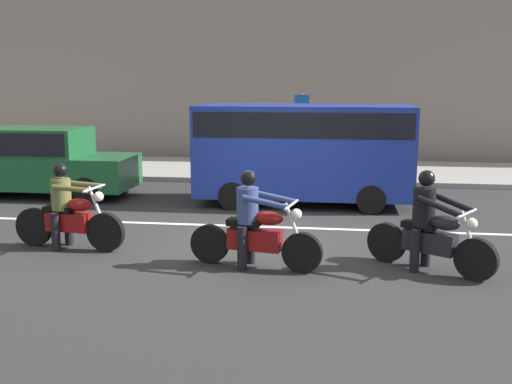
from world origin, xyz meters
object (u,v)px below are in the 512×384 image
object	(u,v)px
parked_sedan_forest_green	(43,161)
street_sign_post	(302,125)
parked_van_cobalt_blue	(304,147)
motorcycle_with_rider_denim_blue	(254,228)
motorcycle_with_rider_black_leather	(429,230)
motorcycle_with_rider_olive	(68,213)
pedestrian_bystander	(388,140)

from	to	relation	value
parked_sedan_forest_green	street_sign_post	distance (m)	7.25
parked_van_cobalt_blue	street_sign_post	size ratio (longest dim) A/B	2.11
motorcycle_with_rider_denim_blue	parked_sedan_forest_green	bearing A→B (deg)	139.88
motorcycle_with_rider_black_leather	motorcycle_with_rider_olive	distance (m)	6.05
motorcycle_with_rider_olive	parked_sedan_forest_green	xyz separation A→B (m)	(-2.70, 4.47, 0.26)
motorcycle_with_rider_denim_blue	parked_sedan_forest_green	world-z (taller)	parked_sedan_forest_green
motorcycle_with_rider_black_leather	parked_sedan_forest_green	distance (m)	10.02
motorcycle_with_rider_black_leather	street_sign_post	world-z (taller)	street_sign_post
parked_van_cobalt_blue	street_sign_post	xyz separation A→B (m)	(-0.26, 3.70, 0.23)
motorcycle_with_rider_black_leather	parked_sedan_forest_green	world-z (taller)	parked_sedan_forest_green
street_sign_post	pedestrian_bystander	world-z (taller)	street_sign_post
motorcycle_with_rider_black_leather	pedestrian_bystander	size ratio (longest dim) A/B	1.06
motorcycle_with_rider_olive	pedestrian_bystander	distance (m)	10.35
street_sign_post	parked_van_cobalt_blue	bearing A→B (deg)	-85.92
parked_van_cobalt_blue	street_sign_post	world-z (taller)	street_sign_post
parked_sedan_forest_green	pedestrian_bystander	bearing A→B (deg)	23.79
motorcycle_with_rider_olive	street_sign_post	bearing A→B (deg)	65.97
street_sign_post	pedestrian_bystander	xyz separation A→B (m)	(2.53, 0.32, -0.43)
motorcycle_with_rider_black_leather	pedestrian_bystander	xyz separation A→B (m)	(0.07, 8.78, 0.51)
motorcycle_with_rider_olive	motorcycle_with_rider_denim_blue	bearing A→B (deg)	-10.77
motorcycle_with_rider_denim_blue	parked_van_cobalt_blue	size ratio (longest dim) A/B	0.43
parked_sedan_forest_green	motorcycle_with_rider_denim_blue	bearing A→B (deg)	-40.12
motorcycle_with_rider_black_leather	pedestrian_bystander	distance (m)	8.79
motorcycle_with_rider_denim_blue	street_sign_post	bearing A→B (deg)	88.52
motorcycle_with_rider_olive	street_sign_post	world-z (taller)	street_sign_post
street_sign_post	pedestrian_bystander	distance (m)	2.58
motorcycle_with_rider_black_leather	parked_sedan_forest_green	size ratio (longest dim) A/B	0.42
motorcycle_with_rider_denim_blue	pedestrian_bystander	world-z (taller)	pedestrian_bystander
motorcycle_with_rider_denim_blue	motorcycle_with_rider_black_leather	distance (m)	2.69
motorcycle_with_rider_black_leather	parked_van_cobalt_blue	xyz separation A→B (m)	(-2.19, 4.76, 0.71)
motorcycle_with_rider_olive	parked_van_cobalt_blue	bearing A→B (deg)	48.38
parked_van_cobalt_blue	parked_sedan_forest_green	distance (m)	6.56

